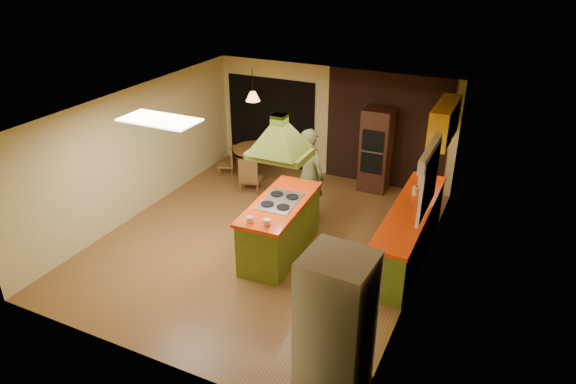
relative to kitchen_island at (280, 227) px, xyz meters
The scene contains 21 objects.
ground 0.71m from the kitchen_island, 150.88° to the left, with size 6.50×6.50×0.00m, color brown.
room_walls 0.90m from the kitchen_island, 150.88° to the left, with size 5.50×6.50×6.50m.
ceiling_plane 2.06m from the kitchen_island, 150.88° to the left, with size 6.50×6.50×0.00m, color silver.
brick_panel 3.65m from the kitchen_island, 76.85° to the left, with size 2.64×0.03×2.50m, color #381E14.
nook_opening 4.02m from the kitchen_island, 119.16° to the left, with size 2.20×0.03×2.10m, color black.
right_counter 2.18m from the kitchen_island, 22.77° to the left, with size 0.62×3.05×0.92m.
upper_cabinets 3.55m from the kitchen_island, 48.91° to the left, with size 0.34×1.40×0.70m, color yellow.
window_right 2.67m from the kitchen_island, 15.92° to the left, with size 0.12×1.35×1.06m.
fluor_panel 2.68m from the kitchen_island, 148.15° to the right, with size 1.20×0.60×0.03m, color white.
kitchen_island is the anchor object (origin of this frame).
range_hood 1.75m from the kitchen_island, 135.00° to the left, with size 0.94×0.68×0.78m.
man 1.41m from the kitchen_island, 92.12° to the left, with size 0.67×0.44×1.84m, color #4E4F2A.
refrigerator 3.10m from the kitchen_island, 51.81° to the right, with size 0.77×0.73×1.87m, color white.
wall_oven 3.29m from the kitchen_island, 77.41° to the left, with size 0.60×0.60×1.81m.
dining_table 3.24m from the kitchen_island, 126.39° to the left, with size 0.95×0.95×0.72m.
chair_left 3.63m from the kitchen_island, 136.28° to the left, with size 0.36×0.36×0.66m, color brown, non-canonical shape.
chair_near 2.58m from the kitchen_island, 130.50° to the left, with size 0.43×0.43×0.79m, color brown, non-canonical shape.
pendant_lamp 3.53m from the kitchen_island, 126.39° to the left, with size 0.31×0.31×0.20m, color #FF9E3F.
canister_large 2.80m from the kitchen_island, 44.46° to the left, with size 0.17×0.17×0.24m, color beige.
canister_medium 2.72m from the kitchen_island, 42.84° to the left, with size 0.13×0.13×0.18m, color beige.
canister_small 2.44m from the kitchen_island, 34.88° to the left, with size 0.12×0.12×0.16m, color #FFF6CD.
Camera 1 is at (3.81, -7.06, 4.91)m, focal length 32.00 mm.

